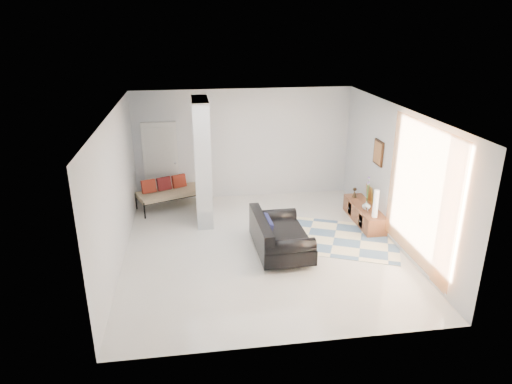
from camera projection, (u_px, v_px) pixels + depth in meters
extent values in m
plane|color=beige|center=(262.00, 247.00, 9.34)|extent=(6.00, 6.00, 0.00)
plane|color=white|center=(263.00, 111.00, 8.35)|extent=(6.00, 6.00, 0.00)
plane|color=silver|center=(244.00, 144.00, 11.62)|extent=(6.00, 0.00, 6.00)
plane|color=silver|center=(298.00, 258.00, 6.07)|extent=(6.00, 0.00, 6.00)
plane|color=silver|center=(116.00, 190.00, 8.47)|extent=(0.00, 6.00, 6.00)
plane|color=silver|center=(396.00, 177.00, 9.22)|extent=(0.00, 6.00, 6.00)
cube|color=#BABFC2|center=(202.00, 162.00, 10.18)|extent=(0.35, 1.20, 2.80)
cube|color=silver|center=(161.00, 162.00, 11.44)|extent=(0.85, 0.06, 2.04)
plane|color=#FF9843|center=(420.00, 195.00, 8.13)|extent=(0.00, 2.55, 2.55)
cube|color=#311B0D|center=(378.00, 153.00, 9.96)|extent=(0.04, 0.45, 0.55)
cube|color=brown|center=(364.00, 214.00, 10.45)|extent=(0.45, 1.63, 0.40)
cube|color=#311B0D|center=(361.00, 221.00, 10.08)|extent=(0.02, 0.22, 0.28)
cube|color=#311B0D|center=(350.00, 209.00, 10.75)|extent=(0.02, 0.22, 0.28)
cube|color=gold|center=(369.00, 194.00, 10.54)|extent=(0.09, 0.32, 0.40)
cube|color=silver|center=(367.00, 210.00, 10.01)|extent=(0.04, 0.10, 0.12)
cylinder|color=silver|center=(268.00, 269.00, 8.42)|extent=(0.05, 0.05, 0.10)
cylinder|color=silver|center=(255.00, 236.00, 9.74)|extent=(0.05, 0.05, 0.10)
cylinder|color=silver|center=(310.00, 266.00, 8.55)|extent=(0.05, 0.05, 0.10)
cylinder|color=silver|center=(291.00, 233.00, 9.87)|extent=(0.05, 0.05, 0.10)
cube|color=black|center=(281.00, 241.00, 9.07)|extent=(1.05, 1.70, 0.30)
cube|color=black|center=(261.00, 227.00, 8.89)|extent=(0.25, 1.67, 0.36)
cylinder|color=black|center=(290.00, 247.00, 8.34)|extent=(0.96, 0.31, 0.28)
cylinder|color=black|center=(273.00, 216.00, 9.65)|extent=(0.96, 0.31, 0.28)
cube|color=black|center=(267.00, 226.00, 8.90)|extent=(0.16, 0.62, 0.31)
cylinder|color=black|center=(145.00, 211.00, 10.63)|extent=(0.04, 0.04, 0.40)
cylinder|color=black|center=(209.00, 198.00, 11.40)|extent=(0.04, 0.04, 0.40)
cylinder|color=black|center=(136.00, 201.00, 11.18)|extent=(0.04, 0.04, 0.40)
cylinder|color=black|center=(198.00, 190.00, 11.95)|extent=(0.04, 0.04, 0.40)
cube|color=beige|center=(172.00, 193.00, 11.22)|extent=(1.80, 1.26, 0.12)
cube|color=#9E2E1C|center=(149.00, 186.00, 11.02)|extent=(0.38, 0.28, 0.33)
cube|color=maroon|center=(164.00, 184.00, 11.20)|extent=(0.38, 0.28, 0.33)
cube|color=#9E2E1C|center=(179.00, 181.00, 11.38)|extent=(0.38, 0.28, 0.33)
cube|color=beige|center=(334.00, 238.00, 9.74)|extent=(3.17, 2.70, 0.01)
cylinder|color=silver|center=(376.00, 204.00, 9.70)|extent=(0.11, 0.11, 0.61)
imported|color=silver|center=(366.00, 205.00, 10.15)|extent=(0.21, 0.21, 0.20)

